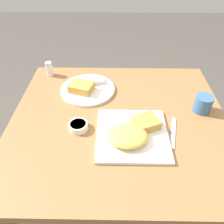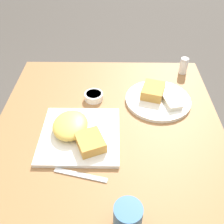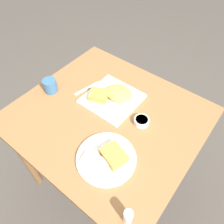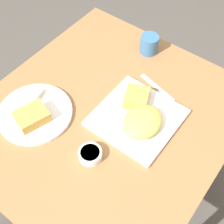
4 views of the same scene
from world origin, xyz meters
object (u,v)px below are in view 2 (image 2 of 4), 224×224
(sauce_ramekin, at_px, (94,96))
(butter_knife, at_px, (81,175))
(plate_square_near, at_px, (78,132))
(plate_oval_far, at_px, (158,98))
(salt_shaker, at_px, (183,67))
(coffee_mug, at_px, (128,217))

(sauce_ramekin, height_order, butter_knife, sauce_ramekin)
(plate_square_near, bearing_deg, sauce_ramekin, 168.85)
(sauce_ramekin, bearing_deg, plate_oval_far, 88.64)
(plate_square_near, distance_m, butter_knife, 0.17)
(plate_oval_far, relative_size, butter_knife, 1.57)
(salt_shaker, height_order, coffee_mug, same)
(plate_square_near, relative_size, butter_knife, 1.63)
(plate_square_near, bearing_deg, salt_shaker, 133.18)
(plate_square_near, distance_m, coffee_mug, 0.36)
(plate_oval_far, distance_m, sauce_ramekin, 0.26)
(coffee_mug, bearing_deg, sauce_ramekin, -166.91)
(salt_shaker, distance_m, butter_knife, 0.73)
(plate_oval_far, height_order, butter_knife, plate_oval_far)
(coffee_mug, bearing_deg, plate_square_near, -152.32)
(plate_square_near, height_order, coffee_mug, coffee_mug)
(plate_oval_far, bearing_deg, coffee_mug, -15.04)
(sauce_ramekin, distance_m, coffee_mug, 0.55)
(salt_shaker, distance_m, coffee_mug, 0.79)
(plate_oval_far, bearing_deg, salt_shaker, 146.11)
(plate_oval_far, distance_m, butter_knife, 0.47)
(sauce_ramekin, bearing_deg, coffee_mug, 13.09)
(plate_square_near, xyz_separation_m, butter_knife, (0.17, 0.03, -0.02))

